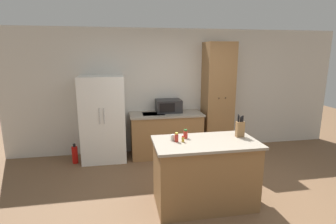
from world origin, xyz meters
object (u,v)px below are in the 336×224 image
Objects in this scene: pantry_cabinet at (218,98)px; spice_bottle_amber_oil at (173,138)px; microwave at (169,106)px; spice_bottle_short_red at (186,134)px; spice_bottle_tall_dark at (183,139)px; refrigerator at (103,119)px; knife_block at (240,129)px; spice_bottle_green_herb at (177,137)px; fire_extinguisher at (75,155)px.

spice_bottle_amber_oil is (-1.36, -1.90, -0.19)m from pantry_cabinet.
microwave is 4.14× the size of spice_bottle_short_red.
refrigerator is at bearing 121.11° from spice_bottle_tall_dark.
microwave is (1.33, 0.12, 0.19)m from refrigerator.
spice_bottle_green_herb is (-0.93, -0.05, -0.06)m from knife_block.
pantry_cabinet is 26.53× the size of spice_bottle_amber_oil.
pantry_cabinet is at bearing 1.91° from refrigerator.
spice_bottle_short_red is (-0.77, 0.08, -0.06)m from knife_block.
refrigerator is 13.33× the size of spice_bottle_short_red.
knife_block is at bearing -5.74° from spice_bottle_short_red.
refrigerator is 20.16× the size of spice_bottle_tall_dark.
refrigerator is at bearing 119.58° from spice_bottle_green_herb.
knife_block is 3.21m from fire_extinguisher.
pantry_cabinet is at bearing 57.68° from spice_bottle_short_red.
spice_bottle_amber_oil is at bearing -125.48° from pantry_cabinet.
spice_bottle_green_herb is at bearing -97.44° from microwave.
spice_bottle_amber_oil is (-0.12, 0.08, 0.00)m from spice_bottle_tall_dark.
spice_bottle_tall_dark is (1.15, -1.91, 0.13)m from refrigerator.
microwave is 2.04m from spice_bottle_tall_dark.
knife_block reaches higher than spice_bottle_tall_dark.
spice_bottle_green_herb reaches higher than spice_bottle_amber_oil.
spice_bottle_short_red is at bearing 174.26° from knife_block.
spice_bottle_short_red is at bearing 64.47° from spice_bottle_tall_dark.
spice_bottle_short_red reaches higher than spice_bottle_tall_dark.
pantry_cabinet is at bearing -2.22° from microwave.
microwave is at bearing 108.85° from knife_block.
spice_bottle_green_herb is (0.04, -0.06, 0.02)m from spice_bottle_amber_oil.
spice_bottle_tall_dark is at bearing -46.24° from fire_extinguisher.
spice_bottle_short_red is 0.32× the size of fire_extinguisher.
spice_bottle_short_red is (0.07, 0.15, 0.02)m from spice_bottle_tall_dark.
microwave is at bearing 81.15° from spice_bottle_amber_oil.
fire_extinguisher is at bearing 137.51° from spice_bottle_short_red.
spice_bottle_green_herb is (-0.16, -0.13, 0.00)m from spice_bottle_short_red.
pantry_cabinet reaches higher than knife_block.
spice_bottle_tall_dark is at bearing -58.89° from refrigerator.
spice_bottle_tall_dark is 0.09m from spice_bottle_green_herb.
knife_block is at bearing -71.15° from microwave.
refrigerator is at bearing 119.39° from spice_bottle_amber_oil.
spice_bottle_tall_dark is at bearing -115.53° from spice_bottle_short_red.
knife_block is at bearing 5.13° from spice_bottle_tall_dark.
spice_bottle_green_herb is at bearing -140.46° from spice_bottle_short_red.
pantry_cabinet is 2.34m from spice_bottle_amber_oil.
spice_bottle_short_red is (1.22, -1.75, 0.15)m from refrigerator.
refrigerator is 2.17m from spice_bottle_green_herb.
microwave is 1.88m from spice_bottle_short_red.
spice_bottle_tall_dark is at bearing -95.05° from microwave.
fire_extinguisher is (-1.63, 1.77, -0.82)m from spice_bottle_green_herb.
spice_bottle_short_red is (-1.16, -1.83, -0.17)m from pantry_cabinet.
knife_block is 0.78m from spice_bottle_short_red.
spice_bottle_short_red is 2.56m from fire_extinguisher.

